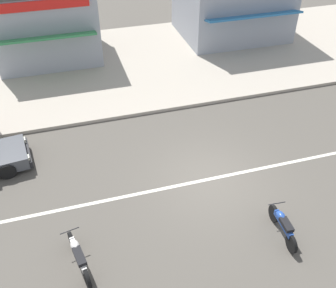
{
  "coord_description": "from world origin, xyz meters",
  "views": [
    {
      "loc": [
        -4.33,
        -9.55,
        9.68
      ],
      "look_at": [
        -1.1,
        1.42,
        0.8
      ],
      "focal_mm": 42.0,
      "sensor_mm": 36.0,
      "label": 1
    }
  ],
  "objects": [
    {
      "name": "ground_plane",
      "position": [
        0.0,
        0.0,
        0.0
      ],
      "size": [
        160.0,
        160.0,
        0.0
      ],
      "primitive_type": "plane",
      "color": "#544F47"
    },
    {
      "name": "lane_centre_stripe",
      "position": [
        0.0,
        0.0,
        0.0
      ],
      "size": [
        50.4,
        0.14,
        0.01
      ],
      "primitive_type": "cube",
      "color": "silver",
      "rests_on": "ground"
    },
    {
      "name": "kerb_strip",
      "position": [
        0.0,
        9.73,
        0.07
      ],
      "size": [
        68.0,
        10.0,
        0.15
      ],
      "primitive_type": "cube",
      "color": "#ADA393",
      "rests_on": "ground"
    },
    {
      "name": "motorcycle_0",
      "position": [
        1.26,
        -2.94,
        0.42
      ],
      "size": [
        0.56,
        1.77,
        0.8
      ],
      "color": "black",
      "rests_on": "ground"
    },
    {
      "name": "motorcycle_1",
      "position": [
        -4.83,
        -2.31,
        0.43
      ],
      "size": [
        0.65,
        1.97,
        0.8
      ],
      "color": "black",
      "rests_on": "ground"
    },
    {
      "name": "shopfront_mid_block",
      "position": [
        -4.8,
        11.91,
        2.17
      ],
      "size": [
        5.3,
        5.45,
        4.03
      ],
      "color": "#999EA8",
      "rests_on": "kerb_strip"
    }
  ]
}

